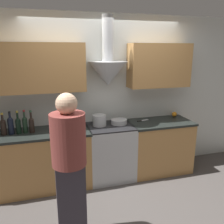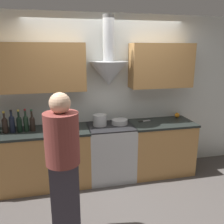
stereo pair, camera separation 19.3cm
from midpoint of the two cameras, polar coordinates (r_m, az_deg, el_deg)
The scene contains 15 objects.
ground_plane at distance 3.83m, azimuth -0.55°, elevation -17.57°, with size 12.00×12.00×0.00m, color #4C4744.
wall_back at distance 3.83m, azimuth -4.41°, elevation 6.12°, with size 8.40×0.61×2.60m.
counter_left at distance 3.82m, azimuth -19.14°, elevation -10.99°, with size 1.60×0.62×0.89m.
counter_right at distance 4.18m, azimuth 9.94°, elevation -8.06°, with size 1.05×0.62×0.89m.
stove_range at distance 3.90m, azimuth -1.86°, elevation -9.50°, with size 0.72×0.60×0.89m.
wine_bottle_3 at distance 3.68m, azimuth -26.09°, elevation -3.10°, with size 0.08×0.08×0.32m.
wine_bottle_4 at distance 3.67m, azimuth -24.60°, elevation -2.80°, with size 0.08×0.08×0.33m.
wine_bottle_5 at distance 3.65m, azimuth -23.07°, elevation -2.87°, with size 0.07×0.07×0.33m.
wine_bottle_6 at distance 3.65m, azimuth -21.65°, elevation -2.66°, with size 0.07×0.07×0.34m.
wine_bottle_7 at distance 3.63m, azimuth -20.25°, elevation -2.75°, with size 0.08×0.08×0.33m.
stock_pot at distance 3.73m, azimuth -4.54°, elevation -2.00°, with size 0.22×0.22×0.18m.
mixing_bowl at distance 3.82m, azimuth 0.24°, elevation -2.34°, with size 0.26×0.26×0.08m.
orange_fruit at distance 4.36m, azimuth 13.54°, elevation -0.53°, with size 0.09×0.09×0.09m.
chefs_knife at distance 4.02m, azimuth 6.08°, elevation -2.04°, with size 0.22×0.08×0.01m.
person_foreground_left at distance 2.54m, azimuth -12.39°, elevation -12.26°, with size 0.35×0.35×1.66m.
Camera 1 is at (-0.95, -3.10, 2.05)m, focal length 38.00 mm.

